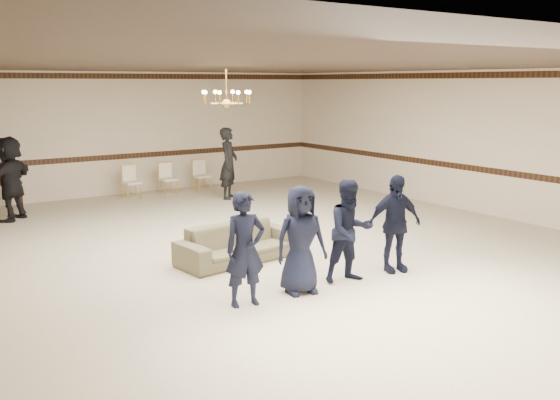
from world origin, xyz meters
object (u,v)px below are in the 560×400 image
(boy_c, at_px, (350,231))
(banquet_chair_mid, at_px, (168,179))
(boy_b, at_px, (301,240))
(console_table, at_px, (4,196))
(adult_right, at_px, (229,163))
(boy_a, at_px, (245,249))
(adult_mid, at_px, (10,178))
(settee, at_px, (239,243))
(boy_d, at_px, (395,223))
(chandelier, at_px, (226,85))
(banquet_chair_left, at_px, (132,182))
(banquet_chair_right, at_px, (202,176))

(boy_c, height_order, banquet_chair_mid, boy_c)
(boy_b, xyz_separation_m, console_table, (-2.37, 8.43, -0.43))
(banquet_chair_mid, bearing_deg, adult_right, -55.15)
(boy_a, relative_size, banquet_chair_mid, 1.83)
(adult_mid, bearing_deg, settee, 69.24)
(boy_d, bearing_deg, chandelier, 127.19)
(adult_mid, xyz_separation_m, adult_right, (5.10, -0.40, 0.00))
(chandelier, xyz_separation_m, adult_right, (2.16, 3.83, -1.97))
(boy_a, distance_m, settee, 2.13)
(boy_b, bearing_deg, console_table, 116.69)
(boy_d, bearing_deg, banquet_chair_mid, 105.59)
(banquet_chair_mid, height_order, console_table, banquet_chair_mid)
(banquet_chair_left, relative_size, banquet_chair_mid, 1.00)
(chandelier, height_order, banquet_chair_mid, chandelier)
(boy_d, bearing_deg, banquet_chair_left, 112.50)
(banquet_chair_mid, relative_size, console_table, 1.06)
(adult_mid, bearing_deg, boy_a, 56.42)
(banquet_chair_left, xyz_separation_m, banquet_chair_right, (2.00, 0.00, 0.00))
(boy_d, bearing_deg, adult_right, 96.98)
(boy_a, xyz_separation_m, banquet_chair_left, (1.53, 8.23, -0.35))
(boy_b, xyz_separation_m, adult_right, (2.69, 6.85, 0.14))
(adult_mid, height_order, banquet_chair_left, adult_mid)
(boy_c, relative_size, boy_d, 1.00)
(adult_right, distance_m, banquet_chair_right, 1.46)
(chandelier, bearing_deg, adult_mid, 124.77)
(boy_d, relative_size, banquet_chair_right, 1.83)
(boy_b, relative_size, banquet_chair_right, 1.83)
(boy_a, distance_m, banquet_chair_mid, 8.62)
(banquet_chair_left, height_order, banquet_chair_mid, same)
(settee, height_order, adult_mid, adult_mid)
(boy_c, relative_size, banquet_chair_left, 1.83)
(boy_b, height_order, adult_right, adult_right)
(banquet_chair_left, bearing_deg, banquet_chair_mid, -5.76)
(boy_b, bearing_deg, adult_right, 79.52)
(adult_mid, xyz_separation_m, banquet_chair_left, (3.04, 0.98, -0.49))
(chandelier, xyz_separation_m, boy_b, (-0.53, -3.02, -2.11))
(boy_d, xyz_separation_m, adult_right, (0.89, 6.85, 0.14))
(boy_c, xyz_separation_m, banquet_chair_right, (1.73, 8.23, -0.35))
(boy_d, height_order, banquet_chair_right, boy_d)
(banquet_chair_mid, xyz_separation_m, console_table, (-4.00, 0.20, -0.09))
(chandelier, height_order, adult_right, chandelier)
(boy_c, height_order, banquet_chair_left, boy_c)
(console_table, bearing_deg, banquet_chair_right, 0.82)
(boy_b, height_order, settee, boy_b)
(banquet_chair_right, bearing_deg, boy_a, -109.52)
(adult_right, distance_m, banquet_chair_left, 2.53)
(boy_b, distance_m, banquet_chair_left, 8.26)
(adult_mid, bearing_deg, boy_b, 63.04)
(boy_c, bearing_deg, boy_d, 9.85)
(settee, relative_size, banquet_chair_mid, 2.50)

